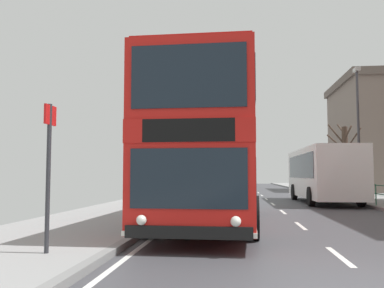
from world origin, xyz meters
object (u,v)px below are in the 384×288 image
Objects in this scene: double_decker_bus_main at (212,151)px; background_bus_far_lane at (323,173)px; street_lamp_far_side at (358,123)px; bare_tree_far_00 at (345,158)px; bus_stop_sign_near at (49,161)px.

background_bus_far_lane is at bearing 62.66° from double_decker_bus_main.
street_lamp_far_side is at bearing -4.81° from background_bus_far_lane.
background_bus_far_lane is (5.54, 10.72, -0.65)m from double_decker_bus_main.
double_decker_bus_main is at bearing -117.47° from bare_tree_far_00.
bare_tree_far_00 is (10.50, 21.21, 0.84)m from bus_stop_sign_near.
double_decker_bus_main is 12.09m from background_bus_far_lane.
bare_tree_far_00 is (7.88, 15.16, 0.36)m from double_decker_bus_main.
double_decker_bus_main is at bearing 66.61° from bus_stop_sign_near.
bus_stop_sign_near is 19.61m from street_lamp_far_side.
double_decker_bus_main is 17.09m from bare_tree_far_00.
bus_stop_sign_near is at bearing -121.31° from street_lamp_far_side.
bus_stop_sign_near is 0.55× the size of bare_tree_far_00.
background_bus_far_lane is 1.92× the size of bare_tree_far_00.
double_decker_bus_main is 2.26× the size of bare_tree_far_00.
double_decker_bus_main is at bearing -117.34° from background_bus_far_lane.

